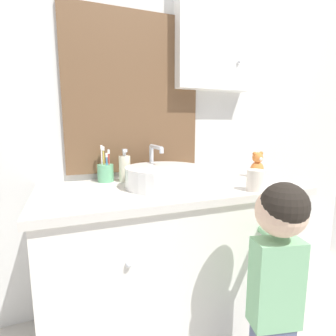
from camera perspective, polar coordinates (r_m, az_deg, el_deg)
name	(u,v)px	position (r m, az deg, el deg)	size (l,w,h in m)	color
wall_back	(155,93)	(1.61, -2.83, 16.05)	(3.20, 0.18, 2.50)	silver
vanity_counter	(172,257)	(1.47, 0.88, -18.80)	(1.29, 0.59, 0.78)	silver
sink_basin	(165,176)	(1.30, -0.76, -1.75)	(0.39, 0.44, 0.20)	white
toothbrush_holder	(106,172)	(1.45, -13.45, -0.90)	(0.09, 0.09, 0.20)	#66B27F
soap_dispenser	(125,168)	(1.43, -9.40, -0.04)	(0.06, 0.06, 0.18)	beige
child_figure	(278,262)	(1.11, 22.78, -18.37)	(0.25, 0.41, 0.89)	slate
teddy_bear	(257,165)	(1.62, 18.85, 0.62)	(0.08, 0.07, 0.15)	orange
drinking_cup	(255,180)	(1.28, 18.44, -2.55)	(0.08, 0.08, 0.10)	silver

